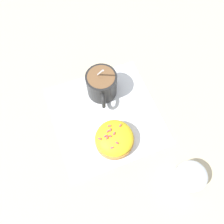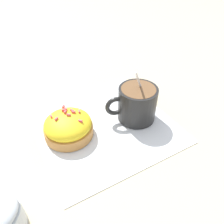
% 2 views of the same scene
% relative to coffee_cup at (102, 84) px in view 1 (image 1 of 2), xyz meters
% --- Properties ---
extents(ground_plane, '(3.00, 3.00, 0.00)m').
position_rel_coffee_cup_xyz_m(ground_plane, '(-0.07, 0.01, -0.04)').
color(ground_plane, '#C6B793').
extents(paper_napkin, '(0.29, 0.28, 0.00)m').
position_rel_coffee_cup_xyz_m(paper_napkin, '(-0.07, 0.01, -0.04)').
color(paper_napkin, white).
rests_on(paper_napkin, ground_plane).
extents(coffee_cup, '(0.11, 0.08, 0.11)m').
position_rel_coffee_cup_xyz_m(coffee_cup, '(0.00, 0.00, 0.00)').
color(coffee_cup, black).
rests_on(coffee_cup, paper_napkin).
extents(frosted_pastry, '(0.09, 0.09, 0.05)m').
position_rel_coffee_cup_xyz_m(frosted_pastry, '(-0.14, 0.01, -0.02)').
color(frosted_pastry, '#C18442').
rests_on(frosted_pastry, paper_napkin).
extents(sugar_bowl, '(0.07, 0.07, 0.06)m').
position_rel_coffee_cup_xyz_m(sugar_bowl, '(-0.27, -0.12, -0.01)').
color(sugar_bowl, silver).
rests_on(sugar_bowl, ground_plane).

